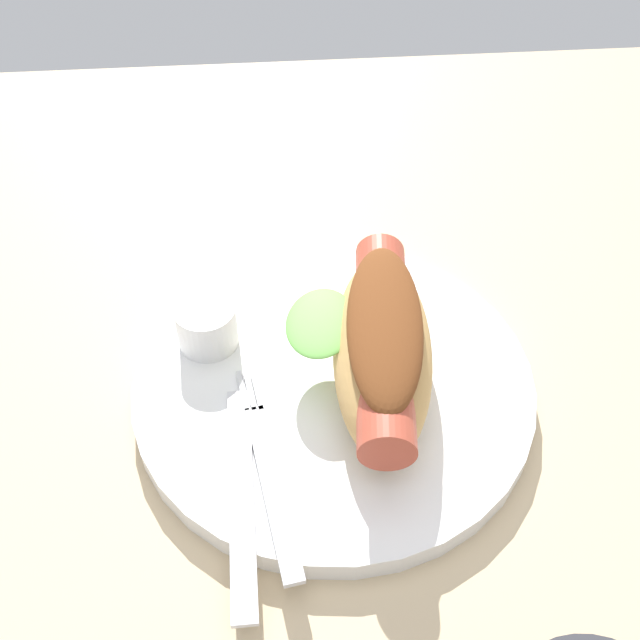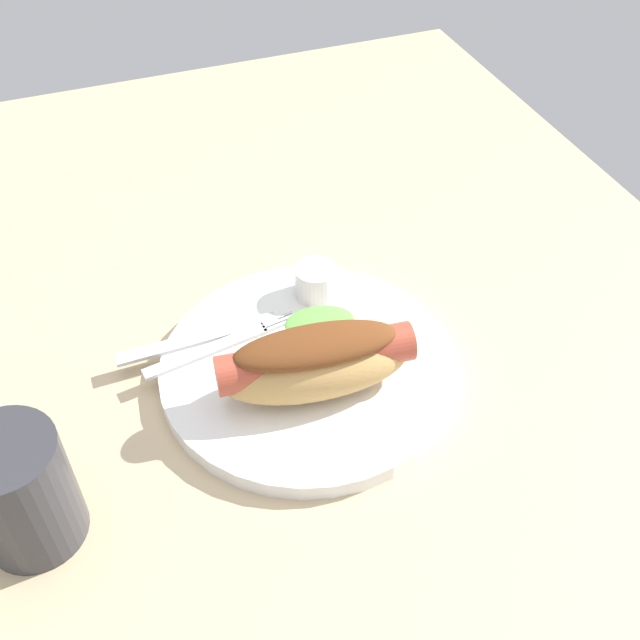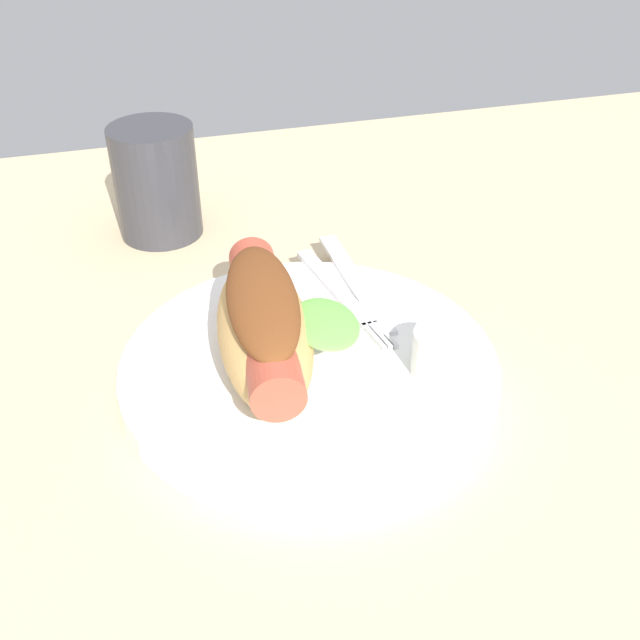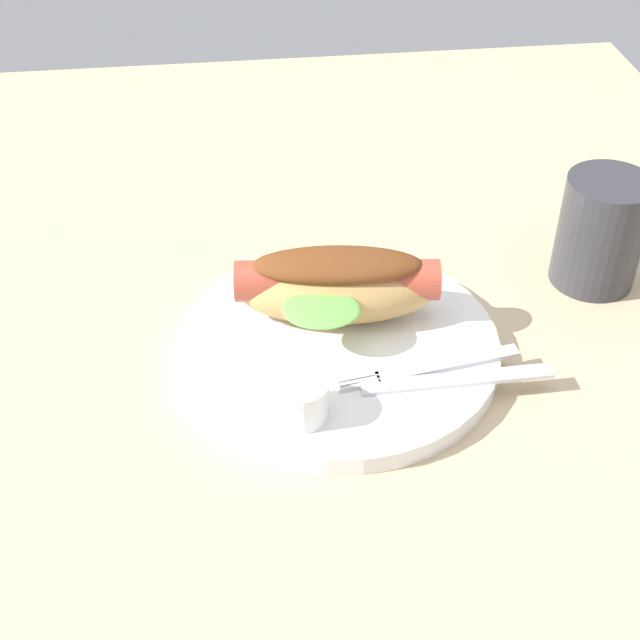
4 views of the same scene
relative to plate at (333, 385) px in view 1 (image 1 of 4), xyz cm
name	(u,v)px [view 1 (image 1 of 4)]	position (x,y,z in cm)	size (l,w,h in cm)	color
ground_plane	(323,412)	(-0.72, -0.88, -1.70)	(120.00, 90.00, 1.80)	tan
plate	(333,385)	(0.00, 0.00, 0.00)	(25.78, 25.78, 1.60)	white
hot_dog	(382,345)	(2.90, -0.29, 4.07)	(10.16, 16.52, 6.18)	tan
sauce_ramekin	(207,325)	(-8.03, 3.78, 2.37)	(4.00, 4.00, 3.14)	white
fork	(268,470)	(-4.40, -6.71, 1.00)	(3.56, 14.79, 0.40)	silver
knife	(242,496)	(-5.97, -8.25, 0.98)	(14.73, 1.40, 0.36)	silver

